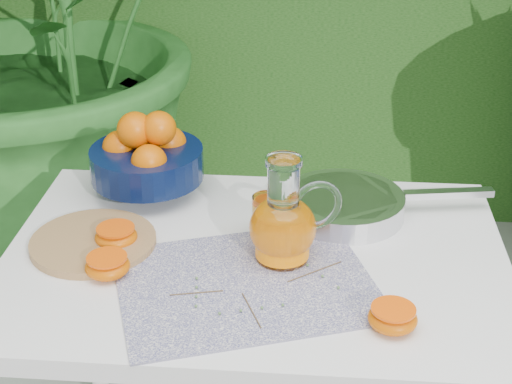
# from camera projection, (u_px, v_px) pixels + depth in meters

# --- Properties ---
(potted_plant_left) EXTENTS (2.66, 2.66, 1.89)m
(potted_plant_left) POSITION_uv_depth(u_px,v_px,m) (28.00, 5.00, 2.53)
(potted_plant_left) COLOR #245D20
(potted_plant_left) RESTS_ON ground
(white_table) EXTENTS (1.00, 0.70, 0.75)m
(white_table) POSITION_uv_depth(u_px,v_px,m) (255.00, 289.00, 1.59)
(white_table) COLOR white
(white_table) RESTS_ON ground
(placemat) EXTENTS (0.56, 0.50, 0.00)m
(placemat) POSITION_uv_depth(u_px,v_px,m) (246.00, 284.00, 1.46)
(placemat) COLOR #0E104F
(placemat) RESTS_ON white_table
(cutting_board) EXTENTS (0.27, 0.27, 0.02)m
(cutting_board) POSITION_uv_depth(u_px,v_px,m) (93.00, 242.00, 1.58)
(cutting_board) COLOR #A5734A
(cutting_board) RESTS_ON white_table
(fruit_bowl) EXTENTS (0.32, 0.32, 0.20)m
(fruit_bowl) POSITION_uv_depth(u_px,v_px,m) (147.00, 156.00, 1.75)
(fruit_bowl) COLOR black
(fruit_bowl) RESTS_ON white_table
(juice_pitcher) EXTENTS (0.20, 0.17, 0.22)m
(juice_pitcher) POSITION_uv_depth(u_px,v_px,m) (284.00, 225.00, 1.50)
(juice_pitcher) COLOR white
(juice_pitcher) RESTS_ON white_table
(juice_tumbler) EXTENTS (0.07, 0.07, 0.09)m
(juice_tumbler) POSITION_uv_depth(u_px,v_px,m) (267.00, 218.00, 1.59)
(juice_tumbler) COLOR white
(juice_tumbler) RESTS_ON white_table
(saute_pan) EXTENTS (0.48, 0.30, 0.05)m
(saute_pan) POSITION_uv_depth(u_px,v_px,m) (345.00, 204.00, 1.69)
(saute_pan) COLOR silver
(saute_pan) RESTS_ON white_table
(orange_halves) EXTENTS (0.63, 0.32, 0.04)m
(orange_halves) POSITION_uv_depth(u_px,v_px,m) (197.00, 271.00, 1.47)
(orange_halves) COLOR #DD6402
(orange_halves) RESTS_ON white_table
(thyme_sprigs) EXTENTS (0.31, 0.24, 0.01)m
(thyme_sprigs) POSITION_uv_depth(u_px,v_px,m) (258.00, 290.00, 1.43)
(thyme_sprigs) COLOR brown
(thyme_sprigs) RESTS_ON white_table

